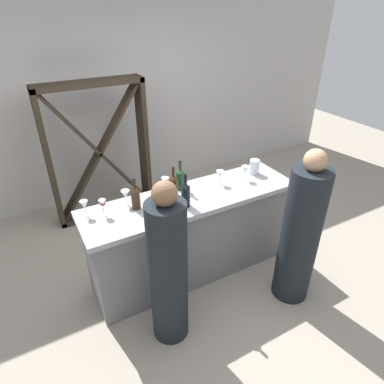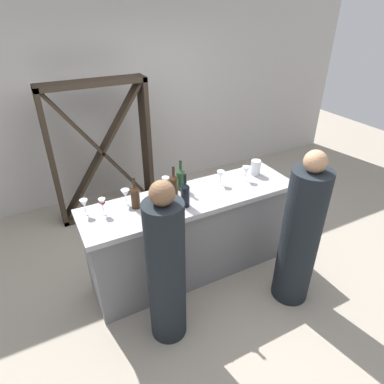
{
  "view_description": "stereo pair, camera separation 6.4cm",
  "coord_description": "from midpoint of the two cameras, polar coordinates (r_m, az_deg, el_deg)",
  "views": [
    {
      "loc": [
        -1.34,
        -2.42,
        2.64
      ],
      "look_at": [
        0.0,
        0.0,
        1.02
      ],
      "focal_mm": 31.14,
      "sensor_mm": 36.0,
      "label": 1
    },
    {
      "loc": [
        -1.28,
        -2.45,
        2.64
      ],
      "look_at": [
        0.0,
        0.0,
        1.02
      ],
      "focal_mm": 31.14,
      "sensor_mm": 36.0,
      "label": 2
    }
  ],
  "objects": [
    {
      "name": "wine_rack",
      "position": [
        4.52,
        -14.83,
        6.7
      ],
      "size": [
        1.3,
        0.28,
        1.81
      ],
      "color": "#33281E",
      "rests_on": "ground"
    },
    {
      "name": "ground_plane",
      "position": [
        3.83,
        0.49,
        -13.32
      ],
      "size": [
        12.0,
        12.0,
        0.0
      ],
      "primitive_type": "plane",
      "color": "#9E9384"
    },
    {
      "name": "person_center_guest",
      "position": [
        3.27,
        18.56,
        -7.21
      ],
      "size": [
        0.45,
        0.45,
        1.59
      ],
      "rotation": [
        0.0,
        0.0,
        1.91
      ],
      "color": "black",
      "rests_on": "ground"
    },
    {
      "name": "wine_bottle_leftmost_amber_brown",
      "position": [
        3.04,
        -9.11,
        -0.74
      ],
      "size": [
        0.08,
        0.08,
        0.31
      ],
      "color": "#331E0F",
      "rests_on": "bar_counter"
    },
    {
      "name": "wine_bottle_rightmost_olive_green",
      "position": [
        3.3,
        -1.39,
        2.35
      ],
      "size": [
        0.08,
        0.08,
        0.32
      ],
      "color": "#193D1E",
      "rests_on": "bar_counter"
    },
    {
      "name": "bar_counter",
      "position": [
        3.51,
        0.53,
        -7.51
      ],
      "size": [
        2.17,
        0.6,
        0.97
      ],
      "color": "slate",
      "rests_on": "ground"
    },
    {
      "name": "wine_glass_near_right",
      "position": [
        3.02,
        -14.52,
        -1.89
      ],
      "size": [
        0.07,
        0.07,
        0.16
      ],
      "color": "white",
      "rests_on": "bar_counter"
    },
    {
      "name": "wine_bottle_second_right_near_black",
      "position": [
        3.02,
        -0.57,
        -0.34
      ],
      "size": [
        0.08,
        0.08,
        0.34
      ],
      "color": "black",
      "rests_on": "bar_counter"
    },
    {
      "name": "wine_glass_far_left",
      "position": [
        3.12,
        -10.77,
        -0.31
      ],
      "size": [
        0.08,
        0.08,
        0.15
      ],
      "color": "white",
      "rests_on": "bar_counter"
    },
    {
      "name": "water_pitcher",
      "position": [
        3.68,
        11.32,
        4.15
      ],
      "size": [
        0.11,
        0.11,
        0.16
      ],
      "color": "silver",
      "rests_on": "bar_counter"
    },
    {
      "name": "wine_bottle_center_amber_brown",
      "position": [
        3.19,
        -2.56,
        1.24
      ],
      "size": [
        0.08,
        0.08,
        0.31
      ],
      "color": "#331E0F",
      "rests_on": "bar_counter"
    },
    {
      "name": "wine_glass_near_center",
      "position": [
        3.42,
        5.46,
        2.93
      ],
      "size": [
        0.08,
        0.08,
        0.15
      ],
      "color": "white",
      "rests_on": "bar_counter"
    },
    {
      "name": "wine_glass_far_center",
      "position": [
        3.06,
        -17.42,
        -1.96
      ],
      "size": [
        0.07,
        0.07,
        0.15
      ],
      "color": "white",
      "rests_on": "bar_counter"
    },
    {
      "name": "person_left_guest",
      "position": [
        2.78,
        -3.78,
        -13.36
      ],
      "size": [
        0.36,
        0.36,
        1.55
      ],
      "rotation": [
        0.0,
        0.0,
        1.73
      ],
      "color": "black",
      "rests_on": "ground"
    },
    {
      "name": "wine_glass_near_left",
      "position": [
        3.53,
        9.74,
        3.64
      ],
      "size": [
        0.08,
        0.08,
        0.16
      ],
      "color": "white",
      "rests_on": "bar_counter"
    },
    {
      "name": "wine_bottle_second_left_amber_brown",
      "position": [
        3.0,
        -5.3,
        -1.17
      ],
      "size": [
        0.07,
        0.07,
        0.29
      ],
      "color": "#331E0F",
      "rests_on": "bar_counter"
    },
    {
      "name": "wine_glass_far_right",
      "position": [
        3.28,
        -4.0,
        1.88
      ],
      "size": [
        0.07,
        0.07,
        0.15
      ],
      "color": "white",
      "rests_on": "bar_counter"
    },
    {
      "name": "back_wall",
      "position": [
        4.98,
        -11.88,
        15.29
      ],
      "size": [
        8.0,
        0.1,
        2.8
      ],
      "primitive_type": "cube",
      "color": "#BCB7B2",
      "rests_on": "ground"
    }
  ]
}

